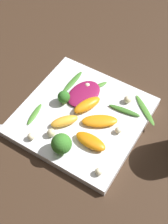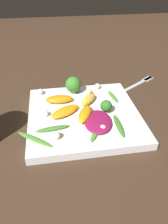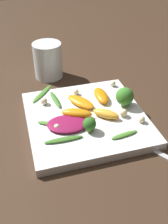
% 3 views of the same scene
% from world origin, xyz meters
% --- Properties ---
extents(ground_plane, '(2.40, 2.40, 0.00)m').
position_xyz_m(ground_plane, '(0.00, 0.00, 0.00)').
color(ground_plane, '#382619').
extents(plate, '(0.27, 0.27, 0.02)m').
position_xyz_m(plate, '(0.00, 0.00, 0.01)').
color(plate, white).
rests_on(plate, ground_plane).
extents(radicchio_leaf_0, '(0.08, 0.10, 0.01)m').
position_xyz_m(radicchio_leaf_0, '(0.03, -0.05, 0.02)').
color(radicchio_leaf_0, maroon).
rests_on(radicchio_leaf_0, plate).
extents(orange_segment_0, '(0.08, 0.07, 0.01)m').
position_xyz_m(orange_segment_0, '(-0.05, 0.00, 0.03)').
color(orange_segment_0, orange).
rests_on(orange_segment_0, plate).
extents(orange_segment_1, '(0.05, 0.07, 0.02)m').
position_xyz_m(orange_segment_1, '(-0.00, -0.02, 0.03)').
color(orange_segment_1, orange).
rests_on(orange_segment_1, plate).
extents(orange_segment_2, '(0.07, 0.03, 0.02)m').
position_xyz_m(orange_segment_2, '(-0.06, 0.06, 0.03)').
color(orange_segment_2, orange).
rests_on(orange_segment_2, plate).
extents(orange_segment_3, '(0.06, 0.06, 0.02)m').
position_xyz_m(orange_segment_3, '(0.02, 0.04, 0.03)').
color(orange_segment_3, '#FCAD33').
rests_on(orange_segment_3, plate).
extents(broccoli_floret_0, '(0.03, 0.03, 0.03)m').
position_xyz_m(broccoli_floret_0, '(0.05, -0.01, 0.04)').
color(broccoli_floret_0, '#84AD5B').
rests_on(broccoli_floret_0, plate).
extents(broccoli_floret_1, '(0.04, 0.04, 0.05)m').
position_xyz_m(broccoli_floret_1, '(-0.01, 0.10, 0.04)').
color(broccoli_floret_1, '#7A9E51').
rests_on(broccoli_floret_1, plate).
extents(arugula_sprig_0, '(0.02, 0.06, 0.01)m').
position_xyz_m(arugula_sprig_0, '(0.09, 0.06, 0.02)').
color(arugula_sprig_0, '#47842D').
rests_on(arugula_sprig_0, plate).
extents(arugula_sprig_1, '(0.04, 0.06, 0.01)m').
position_xyz_m(arugula_sprig_1, '(0.01, -0.08, 0.02)').
color(arugula_sprig_1, '#47842D').
rests_on(arugula_sprig_1, plate).
extents(arugula_sprig_2, '(0.08, 0.07, 0.00)m').
position_xyz_m(arugula_sprig_2, '(-0.12, -0.08, 0.02)').
color(arugula_sprig_2, '#47842D').
rests_on(arugula_sprig_2, plate).
extents(arugula_sprig_3, '(0.02, 0.08, 0.01)m').
position_xyz_m(arugula_sprig_3, '(0.07, -0.07, 0.02)').
color(arugula_sprig_3, '#3D7528').
rests_on(arugula_sprig_3, plate).
extents(arugula_sprig_4, '(0.08, 0.02, 0.01)m').
position_xyz_m(arugula_sprig_4, '(-0.08, -0.06, 0.02)').
color(arugula_sprig_4, '#3D7528').
rests_on(arugula_sprig_4, plate).
extents(macadamia_nut_0, '(0.01, 0.01, 0.01)m').
position_xyz_m(macadamia_nut_0, '(0.03, -0.07, 0.03)').
color(macadamia_nut_0, beige).
rests_on(macadamia_nut_0, plate).
extents(macadamia_nut_1, '(0.02, 0.02, 0.02)m').
position_xyz_m(macadamia_nut_1, '(0.06, 0.11, 0.03)').
color(macadamia_nut_1, beige).
rests_on(macadamia_nut_1, plate).
extents(macadamia_nut_2, '(0.02, 0.02, 0.02)m').
position_xyz_m(macadamia_nut_2, '(-0.07, -0.09, 0.03)').
color(macadamia_nut_2, beige).
rests_on(macadamia_nut_2, plate).
extents(macadamia_nut_3, '(0.02, 0.02, 0.02)m').
position_xyz_m(macadamia_nut_3, '(0.03, 0.08, 0.03)').
color(macadamia_nut_3, beige).
rests_on(macadamia_nut_3, plate).
extents(macadamia_nut_4, '(0.02, 0.02, 0.02)m').
position_xyz_m(macadamia_nut_4, '(-0.10, 0.11, 0.03)').
color(macadamia_nut_4, beige).
rests_on(macadamia_nut_4, plate).
extents(macadamia_nut_5, '(0.01, 0.01, 0.01)m').
position_xyz_m(macadamia_nut_5, '(-0.09, 0.00, 0.03)').
color(macadamia_nut_5, beige).
rests_on(macadamia_nut_5, plate).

